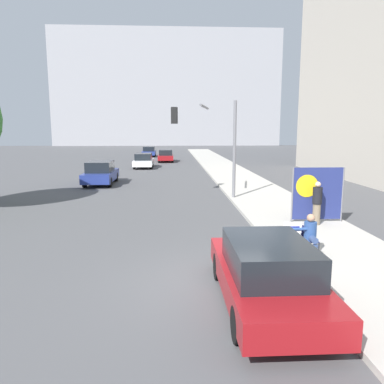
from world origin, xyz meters
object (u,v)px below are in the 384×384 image
(jogger_on_sidewalk, at_px, (317,203))
(car_on_road_far_lane, at_px, (149,151))
(traffic_light_pole, at_px, (210,132))
(parked_car_curbside, at_px, (267,273))
(car_on_road_nearest, at_px, (101,173))
(seated_protester, at_px, (310,234))
(protest_banner, at_px, (317,193))
(car_on_road_distant, at_px, (166,156))
(car_on_road_midblock, at_px, (144,160))

(jogger_on_sidewalk, distance_m, car_on_road_far_lane, 39.20)
(traffic_light_pole, xyz_separation_m, car_on_road_far_lane, (-5.02, 32.23, -2.82))
(parked_car_curbside, xyz_separation_m, car_on_road_nearest, (-6.65, 17.88, 0.05))
(car_on_road_nearest, bearing_deg, seated_protester, -60.95)
(protest_banner, relative_size, car_on_road_nearest, 0.47)
(protest_banner, xyz_separation_m, car_on_road_nearest, (-10.19, 11.45, -0.47))
(protest_banner, relative_size, parked_car_curbside, 0.47)
(seated_protester, distance_m, car_on_road_distant, 33.42)
(traffic_light_pole, xyz_separation_m, car_on_road_midblock, (-4.63, 16.79, -2.80))
(car_on_road_distant, bearing_deg, car_on_road_midblock, -106.50)
(car_on_road_distant, distance_m, car_on_road_far_lane, 8.95)
(car_on_road_midblock, distance_m, car_on_road_far_lane, 15.44)
(traffic_light_pole, height_order, car_on_road_distant, traffic_light_pole)
(traffic_light_pole, relative_size, car_on_road_nearest, 1.11)
(car_on_road_distant, bearing_deg, parked_car_curbside, -85.87)
(protest_banner, xyz_separation_m, traffic_light_pole, (-3.51, 5.65, 2.27))
(seated_protester, distance_m, jogger_on_sidewalk, 3.78)
(jogger_on_sidewalk, bearing_deg, protest_banner, -104.63)
(parked_car_curbside, height_order, car_on_road_far_lane, parked_car_curbside)
(seated_protester, xyz_separation_m, jogger_on_sidewalk, (1.53, 3.45, 0.18))
(parked_car_curbside, relative_size, car_on_road_midblock, 0.97)
(seated_protester, distance_m, parked_car_curbside, 3.16)
(jogger_on_sidewalk, bearing_deg, parked_car_curbside, 65.80)
(protest_banner, bearing_deg, seated_protester, -113.48)
(jogger_on_sidewalk, xyz_separation_m, traffic_light_pole, (-3.36, 6.07, 2.56))
(seated_protester, height_order, protest_banner, protest_banner)
(jogger_on_sidewalk, relative_size, traffic_light_pole, 0.33)
(car_on_road_midblock, bearing_deg, jogger_on_sidewalk, -70.74)
(jogger_on_sidewalk, distance_m, protest_banner, 0.52)
(traffic_light_pole, xyz_separation_m, car_on_road_distant, (-2.61, 23.61, -2.81))
(jogger_on_sidewalk, height_order, parked_car_curbside, jogger_on_sidewalk)
(car_on_road_midblock, distance_m, car_on_road_distant, 7.11)
(seated_protester, height_order, jogger_on_sidewalk, jogger_on_sidewalk)
(seated_protester, bearing_deg, traffic_light_pole, 88.74)
(protest_banner, bearing_deg, car_on_road_far_lane, 102.68)
(traffic_light_pole, height_order, parked_car_curbside, traffic_light_pole)
(protest_banner, distance_m, car_on_road_nearest, 15.34)
(car_on_road_midblock, height_order, car_on_road_distant, car_on_road_midblock)
(car_on_road_midblock, bearing_deg, traffic_light_pole, -74.58)
(parked_car_curbside, bearing_deg, car_on_road_far_lane, 96.41)
(jogger_on_sidewalk, xyz_separation_m, car_on_road_distant, (-5.97, 29.67, -0.26))
(protest_banner, relative_size, car_on_road_far_lane, 0.49)
(seated_protester, bearing_deg, protest_banner, 54.39)
(car_on_road_distant, xyz_separation_m, car_on_road_far_lane, (-2.40, 8.62, -0.01))
(protest_banner, distance_m, car_on_road_midblock, 23.88)
(car_on_road_nearest, xyz_separation_m, car_on_road_distant, (4.07, 17.80, -0.07))
(car_on_road_far_lane, bearing_deg, traffic_light_pole, -81.15)
(jogger_on_sidewalk, relative_size, car_on_road_far_lane, 0.38)
(car_on_road_midblock, bearing_deg, car_on_road_far_lane, 91.43)
(jogger_on_sidewalk, height_order, car_on_road_far_lane, jogger_on_sidewalk)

